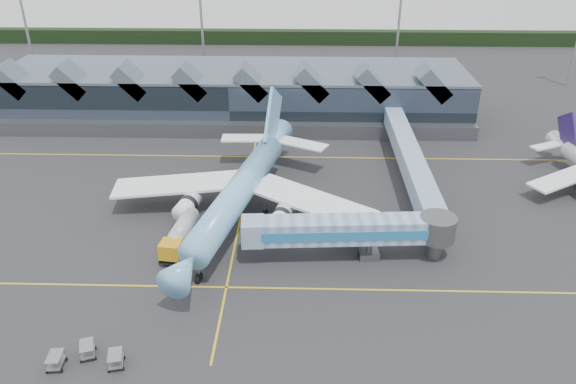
{
  "coord_description": "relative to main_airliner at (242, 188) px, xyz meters",
  "views": [
    {
      "loc": [
        8.41,
        -58.97,
        39.42
      ],
      "look_at": [
        6.62,
        5.89,
        5.0
      ],
      "focal_mm": 35.0,
      "sensor_mm": 36.0,
      "label": 1
    }
  ],
  "objects": [
    {
      "name": "tree_line_far",
      "position": [
        -0.25,
        101.36,
        -2.1
      ],
      "size": [
        260.0,
        4.0,
        4.0
      ],
      "primitive_type": "cube",
      "color": "black",
      "rests_on": "ground"
    },
    {
      "name": "main_airliner",
      "position": [
        0.0,
        0.0,
        0.0
      ],
      "size": [
        36.83,
        43.04,
        13.94
      ],
      "rotation": [
        0.0,
        0.0,
        -0.22
      ],
      "color": "#70A5E2",
      "rests_on": "ground"
    },
    {
      "name": "ground",
      "position": [
        -0.25,
        -8.64,
        -4.1
      ],
      "size": [
        260.0,
        260.0,
        0.0
      ],
      "primitive_type": "plane",
      "color": "#252527",
      "rests_on": "ground"
    },
    {
      "name": "terminal",
      "position": [
        -5.32,
        38.71,
        0.78
      ],
      "size": [
        90.0,
        22.25,
        12.52
      ],
      "color": "black",
      "rests_on": "ground"
    },
    {
      "name": "baggage_carts",
      "position": [
        -12.03,
        -28.56,
        -3.3
      ],
      "size": [
        7.16,
        3.74,
        1.42
      ],
      "rotation": [
        0.0,
        0.0,
        0.23
      ],
      "color": "gray",
      "rests_on": "ground"
    },
    {
      "name": "light_masts",
      "position": [
        20.75,
        54.16,
        8.39
      ],
      "size": [
        132.4,
        42.56,
        22.45
      ],
      "color": "gray",
      "rests_on": "ground"
    },
    {
      "name": "taxi_stripes",
      "position": [
        -0.25,
        1.36,
        -4.09
      ],
      "size": [
        120.0,
        60.0,
        0.01
      ],
      "color": "gold",
      "rests_on": "ground"
    },
    {
      "name": "jet_bridge",
      "position": [
        15.36,
        -10.28,
        -0.21
      ],
      "size": [
        25.77,
        5.3,
        5.67
      ],
      "rotation": [
        0.0,
        0.0,
        0.06
      ],
      "color": "#6C8BB4",
      "rests_on": "ground"
    },
    {
      "name": "fuel_truck",
      "position": [
        -6.85,
        -8.35,
        -2.21
      ],
      "size": [
        3.84,
        10.11,
        3.36
      ],
      "rotation": [
        0.0,
        0.0,
        -0.13
      ],
      "color": "black",
      "rests_on": "ground"
    }
  ]
}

